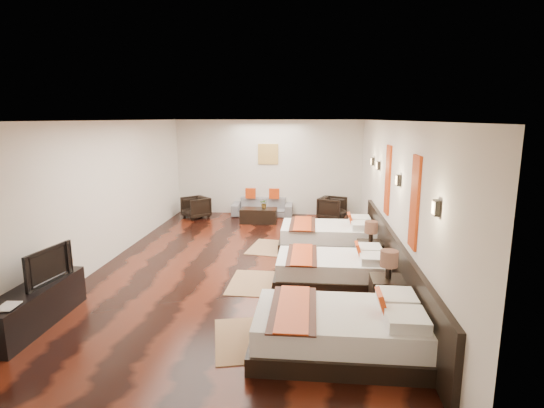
# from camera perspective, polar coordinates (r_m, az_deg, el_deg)

# --- Properties ---
(floor) EXTENTS (5.50, 9.50, 0.01)m
(floor) POSITION_cam_1_polar(r_m,az_deg,el_deg) (8.46, -3.85, -8.28)
(floor) COLOR black
(floor) RESTS_ON ground
(ceiling) EXTENTS (5.50, 9.50, 0.01)m
(ceiling) POSITION_cam_1_polar(r_m,az_deg,el_deg) (7.97, -4.12, 11.03)
(ceiling) COLOR white
(ceiling) RESTS_ON floor
(back_wall) EXTENTS (5.50, 0.01, 2.80)m
(back_wall) POSITION_cam_1_polar(r_m,az_deg,el_deg) (12.76, -0.51, 4.88)
(back_wall) COLOR silver
(back_wall) RESTS_ON floor
(left_wall) EXTENTS (0.01, 9.50, 2.80)m
(left_wall) POSITION_cam_1_polar(r_m,az_deg,el_deg) (8.97, -21.59, 1.31)
(left_wall) COLOR silver
(left_wall) RESTS_ON floor
(right_wall) EXTENTS (0.01, 9.50, 2.80)m
(right_wall) POSITION_cam_1_polar(r_m,az_deg,el_deg) (8.12, 15.54, 0.72)
(right_wall) COLOR silver
(right_wall) RESTS_ON floor
(headboard_panel) EXTENTS (0.08, 6.60, 0.90)m
(headboard_panel) POSITION_cam_1_polar(r_m,az_deg,el_deg) (7.59, 15.89, -7.47)
(headboard_panel) COLOR black
(headboard_panel) RESTS_ON floor
(bed_near) EXTENTS (2.14, 1.35, 0.82)m
(bed_near) POSITION_cam_1_polar(r_m,az_deg,el_deg) (5.55, 9.15, -16.29)
(bed_near) COLOR black
(bed_near) RESTS_ON floor
(bed_mid) EXTENTS (1.96, 1.23, 0.75)m
(bed_mid) POSITION_cam_1_polar(r_m,az_deg,el_deg) (7.64, 8.07, -8.56)
(bed_mid) COLOR black
(bed_mid) RESTS_ON floor
(bed_far) EXTENTS (2.11, 1.33, 0.80)m
(bed_far) POSITION_cam_1_polar(r_m,az_deg,el_deg) (9.62, 7.54, -4.21)
(bed_far) COLOR black
(bed_far) RESTS_ON floor
(nightstand_a) EXTENTS (0.49, 0.49, 0.96)m
(nightstand_a) POSITION_cam_1_polar(r_m,az_deg,el_deg) (6.66, 15.10, -11.15)
(nightstand_a) COLOR black
(nightstand_a) RESTS_ON floor
(nightstand_b) EXTENTS (0.47, 0.47, 0.92)m
(nightstand_b) POSITION_cam_1_polar(r_m,az_deg,el_deg) (8.49, 12.92, -6.19)
(nightstand_b) COLOR black
(nightstand_b) RESTS_ON floor
(jute_mat_near) EXTENTS (1.00, 1.34, 0.01)m
(jute_mat_near) POSITION_cam_1_polar(r_m,az_deg,el_deg) (5.88, -3.75, -17.52)
(jute_mat_near) COLOR #946F4B
(jute_mat_near) RESTS_ON floor
(jute_mat_mid) EXTENTS (0.77, 1.21, 0.01)m
(jute_mat_mid) POSITION_cam_1_polar(r_m,az_deg,el_deg) (7.65, -2.76, -10.42)
(jute_mat_mid) COLOR #946F4B
(jute_mat_mid) RESTS_ON floor
(jute_mat_far) EXTENTS (0.92, 1.30, 0.01)m
(jute_mat_far) POSITION_cam_1_polar(r_m,az_deg,el_deg) (9.62, -0.58, -5.79)
(jute_mat_far) COLOR #946F4B
(jute_mat_far) RESTS_ON floor
(tv_console) EXTENTS (0.50, 1.80, 0.55)m
(tv_console) POSITION_cam_1_polar(r_m,az_deg,el_deg) (6.94, -29.08, -11.85)
(tv_console) COLOR black
(tv_console) RESTS_ON floor
(tv) EXTENTS (0.24, 0.89, 0.51)m
(tv) POSITION_cam_1_polar(r_m,az_deg,el_deg) (6.92, -28.08, -7.16)
(tv) COLOR black
(tv) RESTS_ON tv_console
(figurine) EXTENTS (0.37, 0.37, 0.37)m
(figurine) POSITION_cam_1_polar(r_m,az_deg,el_deg) (7.33, -26.39, -6.56)
(figurine) COLOR brown
(figurine) RESTS_ON tv_console
(sofa) EXTENTS (1.78, 0.72, 0.52)m
(sofa) POSITION_cam_1_polar(r_m,az_deg,el_deg) (12.67, -1.28, -0.40)
(sofa) COLOR slate
(sofa) RESTS_ON floor
(armchair_left) EXTENTS (0.94, 0.94, 0.62)m
(armchair_left) POSITION_cam_1_polar(r_m,az_deg,el_deg) (12.57, -10.12, -0.44)
(armchair_left) COLOR black
(armchair_left) RESTS_ON floor
(armchair_right) EXTENTS (0.91, 0.90, 0.64)m
(armchair_right) POSITION_cam_1_polar(r_m,az_deg,el_deg) (12.34, 8.02, -0.54)
(armchair_right) COLOR black
(armchair_right) RESTS_ON floor
(coffee_table) EXTENTS (1.01, 0.51, 0.40)m
(coffee_table) POSITION_cam_1_polar(r_m,az_deg,el_deg) (11.82, -1.78, -1.55)
(coffee_table) COLOR black
(coffee_table) RESTS_ON floor
(table_plant) EXTENTS (0.25, 0.22, 0.26)m
(table_plant) POSITION_cam_1_polar(r_m,az_deg,el_deg) (11.81, -1.04, 0.08)
(table_plant) COLOR #29561C
(table_plant) RESTS_ON coffee_table
(orange_panel_a) EXTENTS (0.04, 0.40, 1.30)m
(orange_panel_a) POSITION_cam_1_polar(r_m,az_deg,el_deg) (6.24, 18.47, 0.21)
(orange_panel_a) COLOR #D86014
(orange_panel_a) RESTS_ON right_wall
(orange_panel_b) EXTENTS (0.04, 0.40, 1.30)m
(orange_panel_b) POSITION_cam_1_polar(r_m,az_deg,el_deg) (8.36, 15.16, 3.12)
(orange_panel_b) COLOR #D86014
(orange_panel_b) RESTS_ON right_wall
(sconce_near) EXTENTS (0.07, 0.12, 0.18)m
(sconce_near) POSITION_cam_1_polar(r_m,az_deg,el_deg) (5.16, 20.99, -0.50)
(sconce_near) COLOR black
(sconce_near) RESTS_ON right_wall
(sconce_mid) EXTENTS (0.07, 0.12, 0.18)m
(sconce_mid) POSITION_cam_1_polar(r_m,az_deg,el_deg) (7.27, 16.45, 3.05)
(sconce_mid) COLOR black
(sconce_mid) RESTS_ON right_wall
(sconce_far) EXTENTS (0.07, 0.12, 0.18)m
(sconce_far) POSITION_cam_1_polar(r_m,az_deg,el_deg) (9.42, 13.95, 4.99)
(sconce_far) COLOR black
(sconce_far) RESTS_ON right_wall
(sconce_lounge) EXTENTS (0.07, 0.12, 0.18)m
(sconce_lounge) POSITION_cam_1_polar(r_m,az_deg,el_deg) (10.31, 13.23, 5.54)
(sconce_lounge) COLOR black
(sconce_lounge) RESTS_ON right_wall
(gold_artwork) EXTENTS (0.60, 0.04, 0.60)m
(gold_artwork) POSITION_cam_1_polar(r_m,az_deg,el_deg) (12.70, -0.52, 6.66)
(gold_artwork) COLOR #AD873F
(gold_artwork) RESTS_ON back_wall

